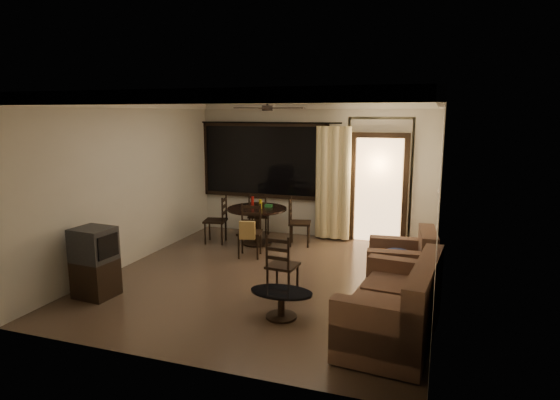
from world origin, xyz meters
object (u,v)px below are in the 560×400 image
at_px(dining_chair_south, 250,240).
at_px(coffee_table, 281,300).
at_px(dining_chair_north, 259,224).
at_px(armchair, 405,268).
at_px(sofa, 397,309).
at_px(dining_chair_east, 299,231).
at_px(side_chair, 282,277).
at_px(dining_table, 257,215).
at_px(tv_cabinet, 95,262).
at_px(dining_chair_west, 216,229).

height_order(dining_chair_south, coffee_table, dining_chair_south).
bearing_deg(dining_chair_north, armchair, 131.56).
bearing_deg(sofa, dining_chair_east, 128.39).
bearing_deg(side_chair, sofa, 157.75).
distance_m(armchair, side_chair, 1.76).
bearing_deg(side_chair, dining_chair_south, -48.33).
xyz_separation_m(dining_table, tv_cabinet, (-1.16, -3.28, -0.07)).
xyz_separation_m(dining_table, sofa, (3.00, -3.23, -0.21)).
height_order(dining_chair_north, side_chair, dining_chair_north).
height_order(sofa, coffee_table, sofa).
bearing_deg(sofa, dining_chair_north, 135.93).
bearing_deg(dining_chair_west, side_chair, 31.95).
height_order(dining_table, armchair, armchair).
bearing_deg(dining_chair_east, dining_chair_north, 58.29).
bearing_deg(dining_table, dining_chair_north, 108.07).
bearing_deg(side_chair, dining_chair_east, -73.72).
bearing_deg(coffee_table, dining_chair_north, 115.51).
xyz_separation_m(dining_chair_east, dining_chair_south, (-0.63, -1.02, 0.02)).
distance_m(dining_chair_west, side_chair, 3.06).
height_order(dining_table, side_chair, dining_table).
bearing_deg(dining_chair_west, tv_cabinet, -18.83).
bearing_deg(sofa, dining_chair_west, 147.13).
bearing_deg(tv_cabinet, sofa, 4.86).
height_order(sofa, side_chair, sofa).
relative_size(dining_chair_north, coffee_table, 1.17).
bearing_deg(dining_chair_north, coffee_table, 103.07).
bearing_deg(dining_chair_west, sofa, 38.93).
relative_size(dining_chair_south, dining_chair_north, 1.00).
relative_size(dining_chair_west, dining_chair_south, 1.00).
xyz_separation_m(dining_table, dining_chair_north, (-0.17, 0.52, -0.30)).
distance_m(dining_table, tv_cabinet, 3.48).
height_order(dining_chair_south, tv_cabinet, tv_cabinet).
distance_m(dining_chair_east, side_chair, 2.60).
bearing_deg(tv_cabinet, coffee_table, 7.98).
bearing_deg(dining_chair_west, coffee_table, 26.72).
distance_m(tv_cabinet, sofa, 4.17).
bearing_deg(dining_table, dining_chair_west, -167.48).
bearing_deg(tv_cabinet, dining_table, 74.69).
distance_m(dining_chair_east, coffee_table, 3.36).
xyz_separation_m(dining_table, dining_chair_south, (0.18, -0.84, -0.27)).
bearing_deg(armchair, sofa, -94.49).
distance_m(dining_table, dining_chair_north, 0.63).
distance_m(dining_table, dining_chair_east, 0.89).
xyz_separation_m(dining_chair_north, sofa, (3.17, -3.76, 0.09)).
relative_size(dining_table, dining_chair_south, 1.23).
height_order(dining_chair_north, coffee_table, dining_chair_north).
distance_m(armchair, coffee_table, 1.95).
bearing_deg(dining_table, tv_cabinet, -109.57).
relative_size(tv_cabinet, sofa, 0.55).
relative_size(dining_table, side_chair, 1.28).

